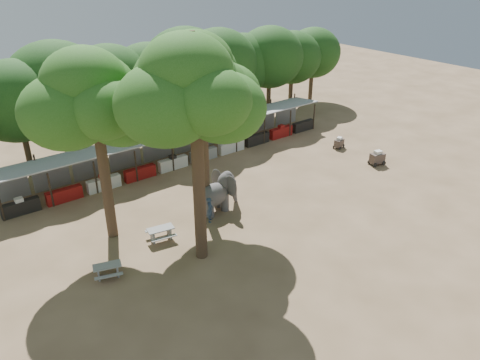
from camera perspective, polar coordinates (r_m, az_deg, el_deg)
ground at (r=28.23m, az=7.90°, el=-6.65°), size 100.00×100.00×0.00m
vendor_stalls at (r=37.44m, az=-7.12°, el=4.02°), size 28.00×2.99×2.80m
yard_tree_left at (r=25.77m, az=-17.78°, el=9.20°), size 7.10×6.90×11.02m
yard_tree_center at (r=22.39m, az=-6.09°, el=10.53°), size 7.10×6.90×12.04m
yard_tree_back at (r=27.37m, az=-5.18°, el=12.03°), size 7.10×6.90×11.36m
backdrop_trees at (r=40.44m, az=-11.35°, el=11.86°), size 46.46×5.95×8.33m
elephant at (r=30.04m, az=-2.68°, el=-1.52°), size 3.27×2.48×2.47m
handler at (r=28.95m, az=-3.70°, el=-3.62°), size 0.69×0.71×1.65m
picnic_table_near at (r=25.42m, az=-15.85°, el=-10.41°), size 1.73×1.64×0.71m
picnic_table_far at (r=27.69m, az=-9.64°, el=-6.28°), size 1.73×1.61×0.76m
cart_front at (r=38.25m, az=16.40°, el=2.62°), size 1.35×1.04×1.17m
cart_back at (r=40.81m, az=11.99°, el=4.48°), size 1.12×0.88×0.96m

